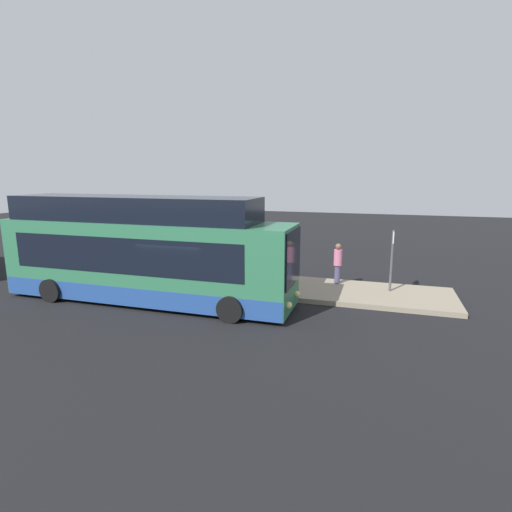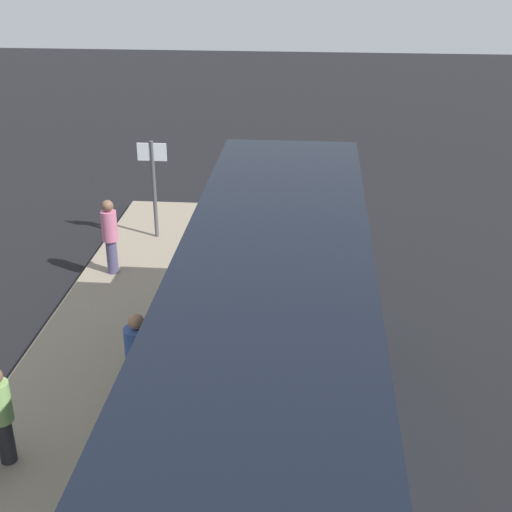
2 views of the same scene
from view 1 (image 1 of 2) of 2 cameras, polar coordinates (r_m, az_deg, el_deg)
ground at (r=15.54m, az=-10.12°, el=-6.98°), size 80.00×80.00×0.00m
platform at (r=18.35m, az=-5.42°, el=-3.65°), size 20.00×3.36×0.20m
bus_lead at (r=16.02m, az=-15.72°, el=0.12°), size 11.67×2.73×4.09m
passenger_boarding at (r=17.74m, az=11.61°, el=-0.79°), size 0.36×0.36×1.77m
passenger_waiting at (r=19.30m, az=-7.84°, el=0.03°), size 0.39×0.39×1.61m
passenger_with_bags at (r=17.18m, az=-5.60°, el=-1.22°), size 0.45×0.61×1.72m
suitcase at (r=19.94m, az=-8.45°, el=-1.16°), size 0.41×0.28×0.94m
sign_post at (r=17.01m, az=18.88°, el=0.43°), size 0.10×0.73×2.52m
trash_bin at (r=19.64m, az=-15.26°, el=-1.72°), size 0.44×0.44×0.65m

